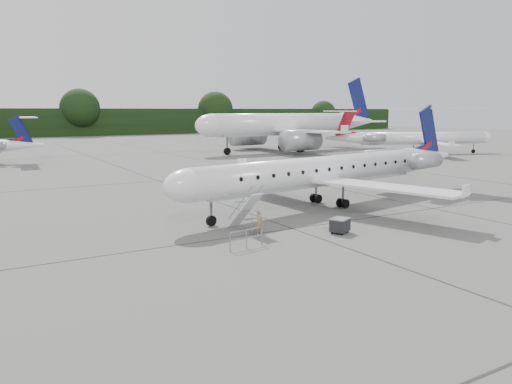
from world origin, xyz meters
TOP-DOWN VIEW (x-y plane):
  - ground at (0.00, 0.00)m, footprint 320.00×320.00m
  - treeline at (0.00, 130.00)m, footprint 260.00×4.00m
  - main_regional_jet at (2.02, 7.59)m, footprint 33.82×26.81m
  - airstair at (-6.78, 3.73)m, footprint 1.24×2.50m
  - passenger at (-6.56, 2.40)m, footprint 0.65×0.58m
  - safety_railing at (-8.71, 0.16)m, footprint 2.18×0.44m
  - baggage_cart at (-2.12, 0.18)m, footprint 1.42×1.32m
  - bg_narrowbody at (28.78, 53.28)m, footprint 40.79×31.09m
  - bg_regional_right at (46.72, 36.70)m, footprint 34.02×29.26m

SIDE VIEW (x-z plane):
  - ground at x=0.00m, z-range 0.00..0.00m
  - baggage_cart at x=-2.12m, z-range 0.00..0.98m
  - safety_railing at x=-8.71m, z-range 0.00..1.00m
  - passenger at x=-6.56m, z-range 0.00..1.50m
  - airstair at x=-6.78m, z-range 0.00..2.46m
  - bg_regional_right at x=46.72m, z-range 0.00..7.52m
  - main_regional_jet at x=2.02m, z-range 0.00..7.84m
  - treeline at x=0.00m, z-range 0.00..8.00m
  - bg_narrowbody at x=28.78m, z-range 0.00..13.78m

